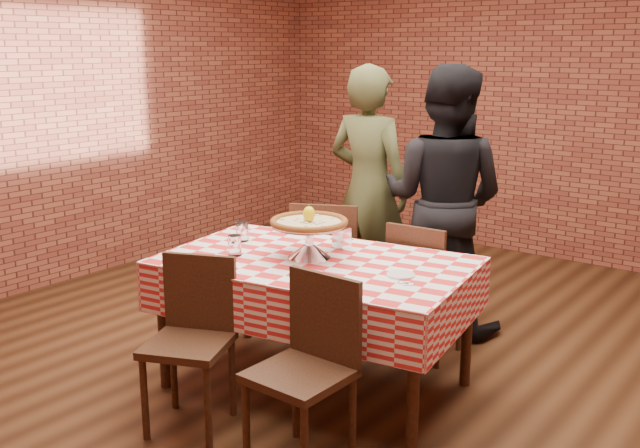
# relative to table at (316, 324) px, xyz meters

# --- Properties ---
(ground) EXTENTS (6.00, 6.00, 0.00)m
(ground) POSITION_rel_table_xyz_m (-0.09, 0.39, -0.38)
(ground) COLOR black
(ground) RESTS_ON ground
(back_wall) EXTENTS (5.50, 0.00, 5.50)m
(back_wall) POSITION_rel_table_xyz_m (-0.09, 3.39, 1.08)
(back_wall) COLOR brown
(back_wall) RESTS_ON ground
(table) EXTENTS (1.80, 1.25, 0.75)m
(table) POSITION_rel_table_xyz_m (0.00, 0.00, 0.00)
(table) COLOR #442719
(table) RESTS_ON ground
(tablecloth) EXTENTS (1.84, 1.29, 0.29)m
(tablecloth) POSITION_rel_table_xyz_m (0.00, -0.00, 0.24)
(tablecloth) COLOR red
(tablecloth) RESTS_ON table
(pizza_stand) EXTENTS (0.54, 0.54, 0.19)m
(pizza_stand) POSITION_rel_table_xyz_m (-0.06, 0.01, 0.48)
(pizza_stand) COLOR silver
(pizza_stand) RESTS_ON tablecloth
(pizza) EXTENTS (0.54, 0.54, 0.03)m
(pizza) POSITION_rel_table_xyz_m (-0.06, 0.01, 0.58)
(pizza) COLOR beige
(pizza) RESTS_ON pizza_stand
(lemon) EXTENTS (0.08, 0.08, 0.09)m
(lemon) POSITION_rel_table_xyz_m (-0.06, 0.01, 0.63)
(lemon) COLOR yellow
(lemon) RESTS_ON pizza
(water_glass_left) EXTENTS (0.09, 0.09, 0.12)m
(water_glass_left) POSITION_rel_table_xyz_m (-0.41, -0.21, 0.44)
(water_glass_left) COLOR white
(water_glass_left) RESTS_ON tablecloth
(water_glass_right) EXTENTS (0.09, 0.09, 0.12)m
(water_glass_right) POSITION_rel_table_xyz_m (-0.59, 0.04, 0.44)
(water_glass_right) COLOR white
(water_glass_right) RESTS_ON tablecloth
(side_plate) EXTENTS (0.17, 0.17, 0.01)m
(side_plate) POSITION_rel_table_xyz_m (0.53, 0.03, 0.39)
(side_plate) COLOR white
(side_plate) RESTS_ON tablecloth
(sweetener_packet_a) EXTENTS (0.06, 0.05, 0.00)m
(sweetener_packet_a) POSITION_rel_table_xyz_m (0.63, -0.07, 0.39)
(sweetener_packet_a) COLOR white
(sweetener_packet_a) RESTS_ON tablecloth
(sweetener_packet_b) EXTENTS (0.06, 0.05, 0.00)m
(sweetener_packet_b) POSITION_rel_table_xyz_m (0.60, -0.06, 0.39)
(sweetener_packet_b) COLOR white
(sweetener_packet_b) RESTS_ON tablecloth
(condiment_caddy) EXTENTS (0.10, 0.09, 0.12)m
(condiment_caddy) POSITION_rel_table_xyz_m (-0.02, 0.28, 0.45)
(condiment_caddy) COLOR silver
(condiment_caddy) RESTS_ON tablecloth
(chair_near_left) EXTENTS (0.52, 0.52, 0.87)m
(chair_near_left) POSITION_rel_table_xyz_m (-0.23, -0.76, 0.06)
(chair_near_left) COLOR #442719
(chair_near_left) RESTS_ON ground
(chair_near_right) EXTENTS (0.42, 0.42, 0.89)m
(chair_near_right) POSITION_rel_table_xyz_m (0.44, -0.68, 0.07)
(chair_near_right) COLOR #442719
(chair_near_right) RESTS_ON ground
(chair_far_left) EXTENTS (0.59, 0.59, 0.92)m
(chair_far_left) POSITION_rel_table_xyz_m (-0.46, 0.74, 0.09)
(chair_far_left) COLOR #442719
(chair_far_left) RESTS_ON ground
(chair_far_right) EXTENTS (0.41, 0.41, 0.87)m
(chair_far_right) POSITION_rel_table_xyz_m (0.27, 0.79, 0.06)
(chair_far_right) COLOR #442719
(chair_far_right) RESTS_ON ground
(diner_olive) EXTENTS (0.66, 0.44, 1.79)m
(diner_olive) POSITION_rel_table_xyz_m (-0.51, 1.30, 0.52)
(diner_olive) COLOR #424627
(diner_olive) RESTS_ON ground
(diner_black) EXTENTS (0.96, 0.80, 1.80)m
(diner_black) POSITION_rel_table_xyz_m (0.12, 1.25, 0.52)
(diner_black) COLOR black
(diner_black) RESTS_ON ground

